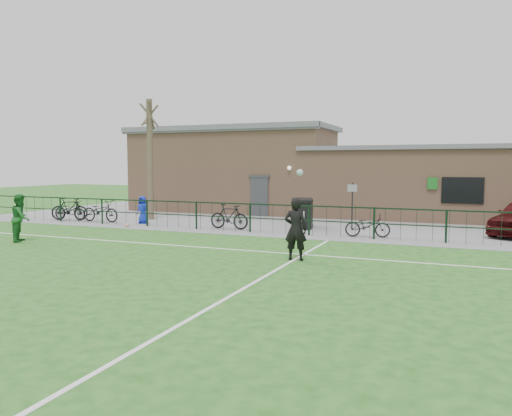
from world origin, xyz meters
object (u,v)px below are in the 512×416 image
at_px(bicycle_a, 70,210).
at_px(bicycle_c, 100,211).
at_px(bicycle_e, 368,226).
at_px(bare_tree, 150,160).
at_px(bicycle_d, 229,217).
at_px(sign_post, 352,206).
at_px(bicycle_b, 69,209).
at_px(ball_ground, 127,225).
at_px(wheelie_bin_right, 303,215).
at_px(wheelie_bin_left, 302,213).
at_px(outfield_player, 21,218).
at_px(spectator_child, 143,210).

xyz_separation_m(bicycle_a, bicycle_c, (1.92, -0.04, 0.04)).
bearing_deg(bicycle_e, bare_tree, 69.10).
bearing_deg(bicycle_d, sign_post, -65.62).
distance_m(bicycle_a, bicycle_c, 1.92).
relative_size(bicycle_b, bicycle_c, 0.92).
bearing_deg(bicycle_c, bicycle_a, 88.00).
distance_m(bicycle_c, ball_ground, 2.65).
bearing_deg(wheelie_bin_right, wheelie_bin_left, 98.03).
relative_size(bicycle_b, bicycle_d, 1.03).
xyz_separation_m(wheelie_bin_left, outfield_player, (-8.15, -7.95, 0.25)).
height_order(wheelie_bin_left, sign_post, sign_post).
xyz_separation_m(bicycle_d, spectator_child, (-4.62, 0.31, 0.11)).
distance_m(bicycle_b, bicycle_e, 14.73).
height_order(bicycle_c, bicycle_d, bicycle_d).
distance_m(bicycle_c, bicycle_d, 6.90).
xyz_separation_m(outfield_player, ball_ground, (1.03, 4.79, -0.76)).
height_order(wheelie_bin_right, bicycle_a, wheelie_bin_right).
bearing_deg(bicycle_d, bicycle_c, 91.80).
xyz_separation_m(bare_tree, bicycle_e, (11.20, -2.11, -2.54)).
xyz_separation_m(bicycle_d, outfield_player, (-5.56, -5.81, 0.30)).
xyz_separation_m(bare_tree, wheelie_bin_right, (8.19, -0.68, -2.39)).
bearing_deg(bicycle_b, wheelie_bin_left, -99.28).
height_order(bare_tree, wheelie_bin_left, bare_tree).
bearing_deg(bicycle_c, sign_post, -81.84).
bearing_deg(wheelie_bin_right, sign_post, 6.10).
distance_m(wheelie_bin_left, outfield_player, 11.38).
bearing_deg(bicycle_a, spectator_child, -88.30).
height_order(spectator_child, ball_ground, spectator_child).
bearing_deg(outfield_player, bicycle_d, -76.24).
bearing_deg(bicycle_c, outfield_player, -168.02).
bearing_deg(sign_post, spectator_child, -170.21).
height_order(wheelie_bin_right, bicycle_b, wheelie_bin_right).
relative_size(sign_post, ball_ground, 9.90).
distance_m(wheelie_bin_right, spectator_child, 7.57).
bearing_deg(bicycle_c, spectator_child, -85.40).
relative_size(wheelie_bin_left, bicycle_c, 0.59).
xyz_separation_m(wheelie_bin_right, bicycle_e, (3.01, -1.43, -0.15)).
distance_m(bicycle_d, ball_ground, 4.67).
relative_size(bicycle_b, ball_ground, 9.16).
height_order(sign_post, spectator_child, sign_post).
distance_m(bicycle_a, bicycle_e, 14.70).
bearing_deg(bicycle_c, bicycle_d, -91.58).
bearing_deg(wheelie_bin_left, bicycle_c, -179.29).
relative_size(bicycle_a, ball_ground, 9.15).
distance_m(sign_post, spectator_child, 9.64).
xyz_separation_m(bare_tree, bicycle_d, (5.31, -2.00, -2.44)).
xyz_separation_m(sign_post, outfield_player, (-10.43, -7.76, -0.16)).
height_order(wheelie_bin_right, bicycle_d, wheelie_bin_right).
xyz_separation_m(wheelie_bin_left, spectator_child, (-7.21, -1.83, 0.06)).
bearing_deg(ball_ground, bicycle_e, 5.00).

